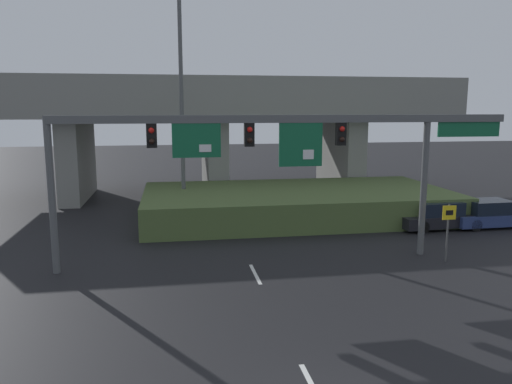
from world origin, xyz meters
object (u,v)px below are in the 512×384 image
signal_gantry (279,142)px  parked_sedan_mid_right (489,214)px  highway_light_pole_near (181,72)px  parked_sedan_near_right (438,216)px  speed_limit_sign (448,225)px

signal_gantry → parked_sedan_mid_right: 14.16m
signal_gantry → highway_light_pole_near: 11.21m
highway_light_pole_near → parked_sedan_mid_right: (16.46, -5.79, -7.81)m
highway_light_pole_near → parked_sedan_mid_right: bearing=-19.4°
highway_light_pole_near → signal_gantry: bearing=-69.8°
parked_sedan_near_right → parked_sedan_mid_right: bearing=-6.6°
parked_sedan_near_right → speed_limit_sign: bearing=-120.7°
parked_sedan_near_right → signal_gantry: bearing=-160.4°
highway_light_pole_near → parked_sedan_mid_right: highway_light_pole_near is taller
highway_light_pole_near → parked_sedan_mid_right: 19.12m
parked_sedan_mid_right → parked_sedan_near_right: bearing=176.2°
signal_gantry → speed_limit_sign: signal_gantry is taller
signal_gantry → parked_sedan_near_right: size_ratio=3.97×
signal_gantry → parked_sedan_mid_right: (12.77, 4.24, -4.42)m
speed_limit_sign → parked_sedan_near_right: speed_limit_sign is taller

